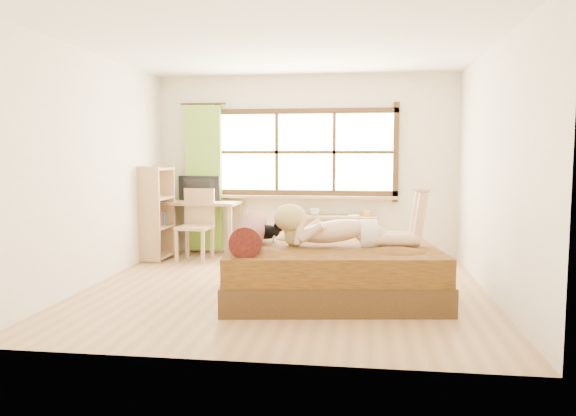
# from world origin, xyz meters

# --- Properties ---
(floor) EXTENTS (4.50, 4.50, 0.00)m
(floor) POSITION_xyz_m (0.00, 0.00, 0.00)
(floor) COLOR #9E754C
(floor) RESTS_ON ground
(ceiling) EXTENTS (4.50, 4.50, 0.00)m
(ceiling) POSITION_xyz_m (0.00, 0.00, 2.70)
(ceiling) COLOR white
(ceiling) RESTS_ON wall_back
(wall_back) EXTENTS (4.50, 0.00, 4.50)m
(wall_back) POSITION_xyz_m (0.00, 2.25, 1.35)
(wall_back) COLOR silver
(wall_back) RESTS_ON floor
(wall_front) EXTENTS (4.50, 0.00, 4.50)m
(wall_front) POSITION_xyz_m (0.00, -2.25, 1.35)
(wall_front) COLOR silver
(wall_front) RESTS_ON floor
(wall_left) EXTENTS (0.00, 4.50, 4.50)m
(wall_left) POSITION_xyz_m (-2.25, 0.00, 1.35)
(wall_left) COLOR silver
(wall_left) RESTS_ON floor
(wall_right) EXTENTS (0.00, 4.50, 4.50)m
(wall_right) POSITION_xyz_m (2.25, 0.00, 1.35)
(wall_right) COLOR silver
(wall_right) RESTS_ON floor
(window) EXTENTS (2.80, 0.16, 1.46)m
(window) POSITION_xyz_m (0.00, 2.22, 1.51)
(window) COLOR #FFEDBF
(window) RESTS_ON wall_back
(curtain) EXTENTS (0.55, 0.10, 2.20)m
(curtain) POSITION_xyz_m (-1.55, 2.13, 1.15)
(curtain) COLOR #519027
(curtain) RESTS_ON wall_back
(bed) EXTENTS (2.45, 2.07, 0.85)m
(bed) POSITION_xyz_m (0.48, -0.23, 0.30)
(bed) COLOR #331B0F
(bed) RESTS_ON floor
(woman) EXTENTS (1.61, 0.66, 0.67)m
(woman) POSITION_xyz_m (0.69, -0.27, 0.89)
(woman) COLOR #DBAD8D
(woman) RESTS_ON bed
(kitten) EXTENTS (0.35, 0.18, 0.27)m
(kitten) POSITION_xyz_m (-0.18, -0.12, 0.69)
(kitten) COLOR black
(kitten) RESTS_ON bed
(desk) EXTENTS (1.35, 0.69, 0.82)m
(desk) POSITION_xyz_m (-1.61, 1.95, 0.71)
(desk) COLOR #A18957
(desk) RESTS_ON floor
(monitor) EXTENTS (0.66, 0.13, 0.38)m
(monitor) POSITION_xyz_m (-1.61, 2.00, 1.00)
(monitor) COLOR black
(monitor) RESTS_ON desk
(chair) EXTENTS (0.49, 0.49, 1.02)m
(chair) POSITION_xyz_m (-1.51, 1.59, 0.57)
(chair) COLOR #A18957
(chair) RESTS_ON floor
(pipe_shelf) EXTENTS (1.25, 0.41, 0.70)m
(pipe_shelf) POSITION_xyz_m (0.48, 2.07, 0.45)
(pipe_shelf) COLOR #A18957
(pipe_shelf) RESTS_ON floor
(cup) EXTENTS (0.15, 0.15, 0.11)m
(cup) POSITION_xyz_m (0.16, 2.07, 0.67)
(cup) COLOR gray
(cup) RESTS_ON pipe_shelf
(book) EXTENTS (0.18, 0.23, 0.02)m
(book) POSITION_xyz_m (0.66, 2.07, 0.62)
(book) COLOR gray
(book) RESTS_ON pipe_shelf
(bookshelf) EXTENTS (0.36, 0.60, 1.34)m
(bookshelf) POSITION_xyz_m (-2.08, 1.52, 0.68)
(bookshelf) COLOR #A18957
(bookshelf) RESTS_ON floor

